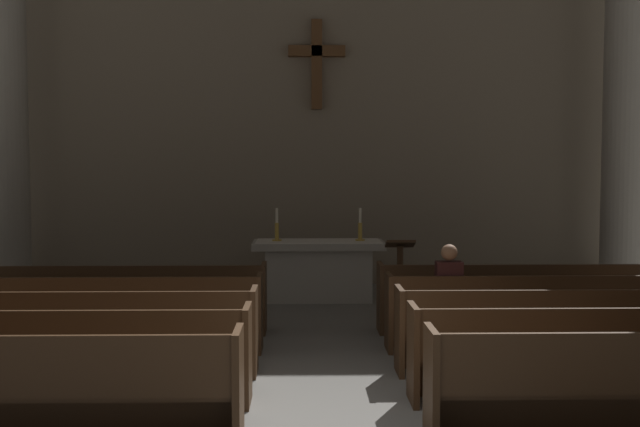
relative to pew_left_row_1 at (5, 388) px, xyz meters
name	(u,v)px	position (x,y,z in m)	size (l,w,h in m)	color
pew_left_row_1	(5,388)	(0.00, 0.00, 0.00)	(3.83, 0.50, 0.95)	#422B19
pew_left_row_2	(48,356)	(0.00, 1.04, 0.00)	(3.83, 0.50, 0.95)	#422B19
pew_left_row_3	(79,332)	(0.00, 2.08, 0.00)	(3.83, 0.50, 0.95)	#422B19
pew_left_row_4	(104,314)	(0.00, 3.12, 0.00)	(3.83, 0.50, 0.95)	#422B19
pew_left_row_5	(124,299)	(0.00, 4.16, 0.00)	(3.83, 0.50, 0.95)	#422B19
pew_right_row_2	(609,353)	(5.36, 1.04, 0.00)	(3.83, 0.50, 0.95)	#422B19
pew_right_row_3	(571,330)	(5.36, 2.08, 0.00)	(3.83, 0.50, 0.95)	#422B19
pew_right_row_4	(542,312)	(5.36, 3.12, 0.00)	(3.83, 0.50, 0.95)	#422B19
pew_right_row_5	(518,297)	(5.36, 4.16, 0.00)	(3.83, 0.50, 0.95)	#422B19
column_left_third	(4,101)	(-2.68, 7.13, 2.90)	(1.15, 1.15, 6.92)	#9E998E
column_right_third	(626,102)	(8.04, 7.13, 2.90)	(1.15, 1.15, 6.92)	#9E998E
altar	(319,269)	(2.68, 6.66, 0.06)	(2.20, 0.90, 1.01)	#A8A399
candlestick_left	(277,231)	(1.98, 6.66, 0.70)	(0.16, 0.16, 0.55)	#B79338
candlestick_right	(360,231)	(3.38, 6.66, 0.70)	(0.16, 0.16, 0.55)	#B79338
apse_with_cross	(317,86)	(2.68, 8.54, 3.30)	(11.94, 0.45, 7.55)	gray
lectern	(400,278)	(3.91, 5.46, 0.07)	(0.44, 0.36, 1.15)	#422B19
lone_worshipper	(448,294)	(4.20, 3.16, 0.22)	(0.32, 0.43, 1.32)	#26262B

